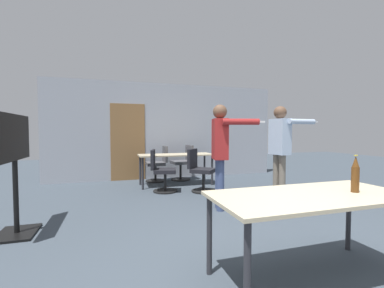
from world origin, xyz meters
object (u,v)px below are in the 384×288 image
object	(u,v)px
tv_screen	(15,161)
office_chair_side_rolled	(183,164)
person_near_casual	(280,142)
office_chair_near_pushed	(162,172)
office_chair_far_right	(158,165)
person_center_tall	(221,146)
beer_bottle	(355,175)
office_chair_mid_tucked	(200,172)

from	to	relation	value
tv_screen	office_chair_side_rolled	size ratio (longest dim) A/B	1.62
person_near_casual	office_chair_near_pushed	world-z (taller)	person_near_casual
tv_screen	office_chair_side_rolled	world-z (taller)	tv_screen
tv_screen	office_chair_far_right	xyz separation A→B (m)	(2.31, 2.98, -0.50)
person_center_tall	person_near_casual	size ratio (longest dim) A/B	0.98
person_near_casual	office_chair_side_rolled	distance (m)	2.88
office_chair_side_rolled	person_center_tall	bearing A→B (deg)	171.26
office_chair_side_rolled	beer_bottle	xyz separation A→B (m)	(0.24, -4.95, 0.47)
office_chair_far_right	office_chair_side_rolled	bearing A→B (deg)	-88.97
person_near_casual	office_chair_far_right	bearing A→B (deg)	-147.37
office_chair_side_rolled	beer_bottle	world-z (taller)	beer_bottle
tv_screen	office_chair_mid_tucked	size ratio (longest dim) A/B	1.64
office_chair_far_right	office_chair_mid_tucked	world-z (taller)	office_chair_far_right
person_near_casual	office_chair_far_right	xyz separation A→B (m)	(-1.92, 2.50, -0.66)
person_center_tall	office_chair_far_right	bearing A→B (deg)	-153.65
office_chair_side_rolled	office_chair_mid_tucked	bearing A→B (deg)	173.07
person_center_tall	office_chair_near_pushed	distance (m)	1.82
person_near_casual	beer_bottle	xyz separation A→B (m)	(-1.00, -2.43, -0.18)
tv_screen	beer_bottle	distance (m)	3.78
person_center_tall	beer_bottle	xyz separation A→B (m)	(0.35, -2.18, -0.15)
tv_screen	person_center_tall	xyz separation A→B (m)	(2.88, 0.22, 0.14)
person_near_casual	tv_screen	bearing A→B (deg)	-88.45
tv_screen	beer_bottle	bearing A→B (deg)	-121.17
person_near_casual	office_chair_far_right	distance (m)	3.22
person_center_tall	office_chair_mid_tucked	distance (m)	1.47
office_chair_side_rolled	office_chair_far_right	bearing A→B (deg)	84.90
person_near_casual	beer_bottle	bearing A→B (deg)	-27.19
office_chair_near_pushed	office_chair_far_right	world-z (taller)	office_chair_far_right
office_chair_side_rolled	beer_bottle	size ratio (longest dim) A/B	2.80
tv_screen	office_chair_mid_tucked	xyz separation A→B (m)	(2.98, 1.55, -0.50)
person_center_tall	office_chair_mid_tucked	xyz separation A→B (m)	(0.10, 1.32, -0.64)
beer_bottle	person_center_tall	bearing A→B (deg)	99.09
person_center_tall	office_chair_near_pushed	xyz separation A→B (m)	(-0.71, 1.54, -0.64)
office_chair_mid_tucked	beer_bottle	distance (m)	3.55
person_center_tall	office_chair_mid_tucked	bearing A→B (deg)	-169.67
tv_screen	office_chair_far_right	bearing A→B (deg)	-37.82
office_chair_far_right	beer_bottle	size ratio (longest dim) A/B	2.77
office_chair_mid_tucked	tv_screen	bearing A→B (deg)	-22.06
tv_screen	office_chair_near_pushed	size ratio (longest dim) A/B	1.66
person_center_tall	office_chair_near_pushed	bearing A→B (deg)	-140.74
office_chair_far_right	office_chair_side_rolled	world-z (taller)	office_chair_side_rolled
person_center_tall	office_chair_side_rolled	bearing A→B (deg)	-167.69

